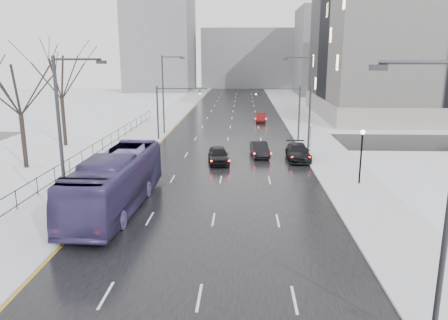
# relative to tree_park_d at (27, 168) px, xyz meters

# --- Properties ---
(road) EXTENTS (16.00, 150.00, 0.04)m
(road) POSITION_rel_tree_park_d_xyz_m (17.80, 26.00, 0.02)
(road) COLOR black
(road) RESTS_ON ground
(cross_road) EXTENTS (130.00, 10.00, 0.04)m
(cross_road) POSITION_rel_tree_park_d_xyz_m (17.80, 14.00, 0.02)
(cross_road) COLOR black
(cross_road) RESTS_ON ground
(sidewalk_left) EXTENTS (5.00, 150.00, 0.16)m
(sidewalk_left) POSITION_rel_tree_park_d_xyz_m (7.30, 26.00, 0.08)
(sidewalk_left) COLOR silver
(sidewalk_left) RESTS_ON ground
(sidewalk_right) EXTENTS (5.00, 150.00, 0.16)m
(sidewalk_right) POSITION_rel_tree_park_d_xyz_m (28.30, 26.00, 0.08)
(sidewalk_right) COLOR silver
(sidewalk_right) RESTS_ON ground
(park_strip) EXTENTS (14.00, 150.00, 0.12)m
(park_strip) POSITION_rel_tree_park_d_xyz_m (-2.20, 26.00, 0.06)
(park_strip) COLOR white
(park_strip) RESTS_ON ground
(tree_park_d) EXTENTS (8.75, 8.75, 12.50)m
(tree_park_d) POSITION_rel_tree_park_d_xyz_m (0.00, 0.00, 0.00)
(tree_park_d) COLOR black
(tree_park_d) RESTS_ON ground
(tree_park_e) EXTENTS (9.45, 9.45, 13.50)m
(tree_park_e) POSITION_rel_tree_park_d_xyz_m (-0.40, 10.00, 0.00)
(tree_park_e) COLOR black
(tree_park_e) RESTS_ON ground
(iron_fence) EXTENTS (0.06, 70.00, 1.30)m
(iron_fence) POSITION_rel_tree_park_d_xyz_m (4.80, -4.00, 0.91)
(iron_fence) COLOR black
(iron_fence) RESTS_ON sidewalk_left
(streetlight_r_near) EXTENTS (2.95, 0.25, 10.00)m
(streetlight_r_near) POSITION_rel_tree_park_d_xyz_m (25.97, -24.00, 5.62)
(streetlight_r_near) COLOR #2D2D33
(streetlight_r_near) RESTS_ON ground
(streetlight_r_mid) EXTENTS (2.95, 0.25, 10.00)m
(streetlight_r_mid) POSITION_rel_tree_park_d_xyz_m (25.97, 6.00, 5.62)
(streetlight_r_mid) COLOR #2D2D33
(streetlight_r_mid) RESTS_ON ground
(streetlight_l_near) EXTENTS (2.95, 0.25, 10.00)m
(streetlight_l_near) POSITION_rel_tree_park_d_xyz_m (9.63, -14.00, 5.62)
(streetlight_l_near) COLOR #2D2D33
(streetlight_l_near) RESTS_ON ground
(streetlight_l_far) EXTENTS (2.95, 0.25, 10.00)m
(streetlight_l_far) POSITION_rel_tree_park_d_xyz_m (9.63, 18.00, 5.62)
(streetlight_l_far) COLOR #2D2D33
(streetlight_l_far) RESTS_ON ground
(lamppost_r_mid) EXTENTS (0.36, 0.36, 4.28)m
(lamppost_r_mid) POSITION_rel_tree_park_d_xyz_m (28.80, -4.00, 2.94)
(lamppost_r_mid) COLOR black
(lamppost_r_mid) RESTS_ON sidewalk_right
(mast_signal_right) EXTENTS (6.10, 0.33, 6.50)m
(mast_signal_right) POSITION_rel_tree_park_d_xyz_m (25.13, 14.00, 4.11)
(mast_signal_right) COLOR #2D2D33
(mast_signal_right) RESTS_ON ground
(mast_signal_left) EXTENTS (6.10, 0.33, 6.50)m
(mast_signal_left) POSITION_rel_tree_park_d_xyz_m (10.47, 14.00, 4.11)
(mast_signal_left) COLOR #2D2D33
(mast_signal_left) RESTS_ON ground
(no_uturn_sign) EXTENTS (0.60, 0.06, 2.70)m
(no_uturn_sign) POSITION_rel_tree_park_d_xyz_m (27.00, 10.00, 2.30)
(no_uturn_sign) COLOR #2D2D33
(no_uturn_sign) RESTS_ON sidewalk_right
(civic_building) EXTENTS (41.00, 31.00, 24.80)m
(civic_building) POSITION_rel_tree_park_d_xyz_m (52.80, 38.00, 11.21)
(civic_building) COLOR gray
(civic_building) RESTS_ON ground
(bldg_far_right) EXTENTS (24.00, 20.00, 22.00)m
(bldg_far_right) POSITION_rel_tree_park_d_xyz_m (45.80, 81.00, 11.00)
(bldg_far_right) COLOR slate
(bldg_far_right) RESTS_ON ground
(bldg_far_left) EXTENTS (18.00, 22.00, 28.00)m
(bldg_far_left) POSITION_rel_tree_park_d_xyz_m (-4.20, 91.00, 14.00)
(bldg_far_left) COLOR slate
(bldg_far_left) RESTS_ON ground
(bldg_far_center) EXTENTS (30.00, 18.00, 18.00)m
(bldg_far_center) POSITION_rel_tree_park_d_xyz_m (21.80, 106.00, 9.00)
(bldg_far_center) COLOR slate
(bldg_far_center) RESTS_ON ground
(bus) EXTENTS (3.54, 13.43, 3.72)m
(bus) POSITION_rel_tree_park_d_xyz_m (11.25, -10.24, 1.90)
(bus) COLOR #3D3466
(bus) RESTS_ON road
(sedan_center_near) EXTENTS (2.45, 4.83, 1.58)m
(sedan_center_near) POSITION_rel_tree_park_d_xyz_m (17.30, 2.63, 0.83)
(sedan_center_near) COLOR black
(sedan_center_near) RESTS_ON road
(sedan_right_near) EXTENTS (2.01, 4.56, 1.45)m
(sedan_right_near) POSITION_rel_tree_park_d_xyz_m (21.30, 5.66, 0.77)
(sedan_right_near) COLOR black
(sedan_right_near) RESTS_ON road
(sedan_right_far) EXTENTS (2.16, 5.32, 1.54)m
(sedan_right_far) POSITION_rel_tree_park_d_xyz_m (25.00, 4.33, 0.81)
(sedan_right_far) COLOR black
(sedan_right_far) RESTS_ON road
(sedan_right_distant) EXTENTS (1.64, 4.21, 1.37)m
(sedan_right_distant) POSITION_rel_tree_park_d_xyz_m (22.35, 29.24, 0.72)
(sedan_right_distant) COLOR #5D1012
(sedan_right_distant) RESTS_ON road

